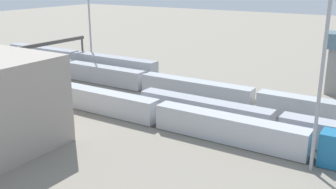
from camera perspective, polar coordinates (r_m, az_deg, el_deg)
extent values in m
plane|color=gray|center=(77.25, -4.15, -0.60)|extent=(400.00, 400.00, 0.00)
cube|color=#3D3833|center=(85.14, -0.17, 1.14)|extent=(140.00, 2.80, 0.12)
cube|color=#4C443D|center=(81.13, -2.06, 0.33)|extent=(140.00, 2.80, 0.12)
cube|color=#3D3833|center=(77.23, -4.15, -0.56)|extent=(140.00, 2.80, 0.12)
cube|color=#3D3833|center=(73.47, -6.46, -1.55)|extent=(140.00, 2.80, 0.12)
cube|color=#3D3833|center=(69.87, -9.01, -2.63)|extent=(140.00, 2.80, 0.12)
cube|color=#B7BABF|center=(57.40, 8.70, -4.91)|extent=(23.00, 3.00, 3.80)
cube|color=#B7BABF|center=(69.92, -9.73, -0.96)|extent=(23.00, 3.00, 3.80)
cube|color=#B7BABF|center=(87.48, -21.66, 1.69)|extent=(23.00, 3.00, 3.80)
cube|color=#A8AAB2|center=(64.24, 5.17, -2.39)|extent=(23.00, 3.00, 3.80)
cube|color=#A8AAB2|center=(92.94, -7.82, 3.95)|extent=(23.00, 3.00, 5.00)
cube|color=black|center=(92.90, -7.83, 4.07)|extent=(22.40, 3.06, 0.36)
cube|color=#A8AAB2|center=(109.82, -17.61, 5.30)|extent=(23.00, 3.00, 5.00)
cube|color=black|center=(109.93, -17.58, 5.02)|extent=(22.40, 3.06, 0.36)
cube|color=#B7BABF|center=(68.28, 22.16, -2.43)|extent=(23.00, 3.00, 3.80)
cube|color=#B7BABF|center=(75.74, 3.99, 0.64)|extent=(23.00, 3.00, 3.80)
cube|color=#B7BABF|center=(89.34, -9.80, 2.94)|extent=(23.00, 3.00, 3.80)
cube|color=#B7BABF|center=(106.77, -19.57, 4.47)|extent=(23.00, 3.00, 3.80)
cylinder|color=#9EA0A5|center=(101.00, -11.31, 10.20)|extent=(0.44, 0.44, 23.98)
cylinder|color=#9EA0A5|center=(48.42, 21.46, 3.10)|extent=(0.44, 0.44, 25.12)
cylinder|color=#4C4742|center=(102.07, -12.27, 5.67)|extent=(0.50, 0.50, 8.00)
cube|color=#4C4742|center=(93.23, -17.64, 6.98)|extent=(0.70, 25.00, 0.80)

